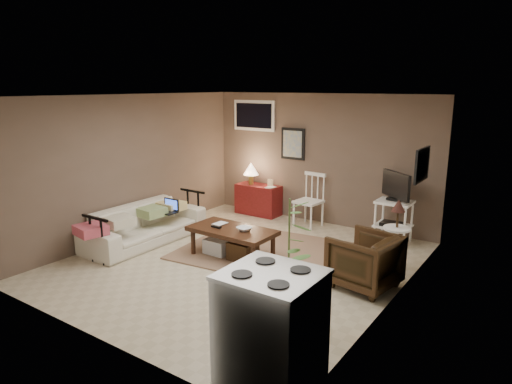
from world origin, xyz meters
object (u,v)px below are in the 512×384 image
Objects in this scene: sofa at (145,218)px; armchair at (365,258)px; coffee_table at (232,241)px; side_table at (397,226)px; red_console at (258,197)px; tv_stand at (394,206)px; spindle_chair at (309,202)px; stove at (271,328)px; potted_plant at (289,256)px.

sofa is 3.64m from armchair.
sofa reaches higher than coffee_table.
red_console is at bearing 158.93° from side_table.
coffee_table is 2.73m from tv_stand.
sofa is 1.78× the size of tv_stand.
red_console is at bearing 174.29° from spindle_chair.
side_table is 1.31× the size of armchair.
side_table reaches higher than armchair.
coffee_table is 1.26× the size of red_console.
side_table is at bearing -70.15° from tv_stand.
tv_stand is 1.92m from armchair.
tv_stand reaches higher than red_console.
coffee_table is at bearing -75.42° from armchair.
armchair is 0.75× the size of stove.
coffee_table is 0.62× the size of sofa.
coffee_table is 1.69× the size of armchair.
stove reaches higher than spindle_chair.
coffee_table is at bearing 133.95° from stove.
tv_stand is at bearing -1.07° from spindle_chair.
stove is (0.06, -2.31, 0.13)m from armchair.
stove is at bearing -46.05° from coffee_table.
potted_plant reaches higher than stove.
red_console reaches higher than stove.
tv_stand is 0.84× the size of potted_plant.
tv_stand is 1.17× the size of side_table.
side_table is at bearing 76.26° from potted_plant.
side_table reaches higher than sofa.
armchair is 0.55× the size of potted_plant.
side_table is 2.17m from potted_plant.
tv_stand reaches higher than stove.
potted_plant is at bearing -105.13° from sofa.
red_console reaches higher than sofa.
spindle_chair is at bearing 114.31° from potted_plant.
tv_stand is (1.57, -0.03, 0.17)m from spindle_chair.
armchair is at bearing 91.46° from stove.
sofa is at bearing -127.69° from spindle_chair.
tv_stand is (3.37, 2.30, 0.21)m from sofa.
potted_plant is at bearing -65.69° from spindle_chair.
tv_stand is at bearing -162.68° from armchair.
coffee_table is 2.04m from potted_plant.
tv_stand is 4.21m from stove.
side_table is (1.96, -1.10, 0.17)m from spindle_chair.
red_console is at bearing 115.14° from coffee_table.
side_table reaches higher than coffee_table.
coffee_table is 1.30× the size of side_table.
coffee_table is 2.39m from side_table.
red_console is 3.42m from side_table.
sofa is 2.08× the size of side_table.
spindle_chair is at bearing 150.61° from side_table.
spindle_chair reaches higher than coffee_table.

